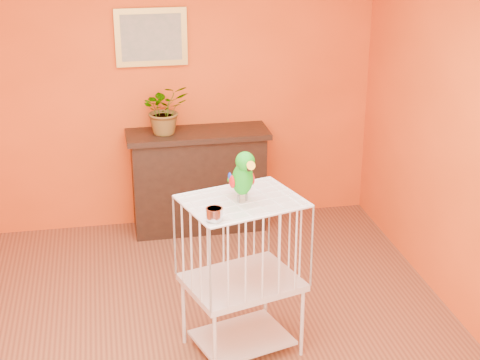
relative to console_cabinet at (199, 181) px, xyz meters
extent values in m
plane|color=brown|center=(-0.36, -2.03, -0.47)|extent=(4.50, 4.50, 0.00)
plane|color=#E85115|center=(-0.36, 0.22, 0.83)|extent=(4.00, 0.00, 4.00)
cube|color=black|center=(0.00, 0.00, -0.03)|extent=(1.18, 0.39, 0.89)
cube|color=black|center=(0.00, 0.00, 0.44)|extent=(1.26, 0.45, 0.05)
cube|color=black|center=(0.00, -0.17, -0.03)|extent=(0.83, 0.02, 0.44)
cube|color=#4C151D|center=(-0.24, -0.05, -0.12)|extent=(0.05, 0.18, 0.28)
cube|color=#304D26|center=(-0.17, -0.05, -0.12)|extent=(0.05, 0.18, 0.28)
cube|color=#4C151D|center=(-0.08, -0.05, -0.12)|extent=(0.05, 0.18, 0.28)
cube|color=#304D26|center=(0.02, -0.05, -0.12)|extent=(0.05, 0.18, 0.28)
cube|color=#4C151D|center=(0.12, -0.05, -0.12)|extent=(0.05, 0.18, 0.28)
imported|color=#26722D|center=(-0.28, -0.04, 0.64)|extent=(0.48, 0.51, 0.34)
cube|color=gold|center=(-0.36, 0.19, 1.28)|extent=(0.62, 0.03, 0.50)
cube|color=gray|center=(-0.36, 0.18, 1.28)|extent=(0.52, 0.01, 0.40)
cube|color=beige|center=(0.02, -1.98, -0.38)|extent=(0.72, 0.62, 0.02)
cube|color=beige|center=(0.02, -1.98, 0.05)|extent=(0.84, 0.73, 0.04)
cube|color=beige|center=(0.02, -1.98, 0.63)|extent=(0.84, 0.73, 0.01)
cylinder|color=beige|center=(-0.22, -2.31, -0.22)|extent=(0.03, 0.03, 0.49)
cylinder|color=beige|center=(0.39, -2.13, -0.22)|extent=(0.03, 0.03, 0.49)
cylinder|color=beige|center=(-0.36, -1.84, -0.22)|extent=(0.03, 0.03, 0.49)
cylinder|color=beige|center=(0.25, -1.66, -0.22)|extent=(0.03, 0.03, 0.49)
cylinder|color=silver|center=(-0.20, -2.25, 0.68)|extent=(0.10, 0.10, 0.07)
cylinder|color=#59544C|center=(-0.01, -2.00, 0.66)|extent=(0.02, 0.02, 0.05)
cylinder|color=#59544C|center=(0.04, -1.99, 0.66)|extent=(0.02, 0.02, 0.05)
ellipsoid|color=#0E8C0F|center=(0.02, -2.00, 0.78)|extent=(0.17, 0.21, 0.24)
ellipsoid|color=#0E8C0F|center=(0.02, -2.03, 0.91)|extent=(0.15, 0.15, 0.12)
cone|color=orange|center=(0.04, -2.09, 0.90)|extent=(0.07, 0.09, 0.08)
cone|color=black|center=(0.04, -2.07, 0.88)|extent=(0.04, 0.04, 0.03)
sphere|color=black|center=(-0.01, -2.06, 0.93)|extent=(0.02, 0.02, 0.02)
sphere|color=black|center=(0.07, -2.04, 0.93)|extent=(0.02, 0.02, 0.02)
ellipsoid|color=#A50C0C|center=(-0.05, -2.00, 0.77)|extent=(0.05, 0.08, 0.08)
ellipsoid|color=navy|center=(0.08, -1.97, 0.77)|extent=(0.05, 0.08, 0.08)
cone|color=#0E8C0F|center=(0.00, -1.92, 0.70)|extent=(0.11, 0.18, 0.13)
camera|label=1|loc=(-0.80, -6.17, 2.45)|focal=55.00mm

